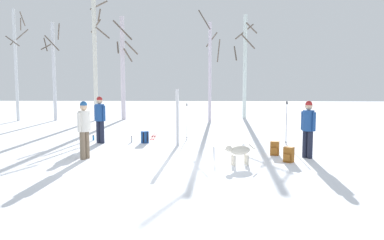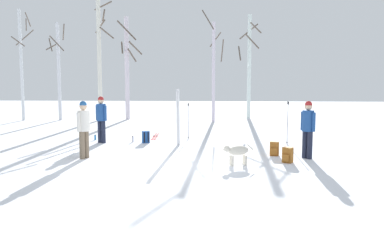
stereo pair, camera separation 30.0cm
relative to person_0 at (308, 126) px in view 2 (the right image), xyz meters
The scene contains 20 objects.
ground_plane 4.42m from the person_0, 163.39° to the right, with size 60.00×60.00×0.00m, color white.
person_0 is the anchor object (origin of this frame).
person_1 6.63m from the person_0, behind, with size 0.34×0.48×1.72m.
person_2 7.35m from the person_0, 160.08° to the left, with size 0.46×0.34×1.72m.
dog 2.47m from the person_0, 153.83° to the right, with size 0.86×0.40×0.57m.
ski_pair_planted_0 4.54m from the person_0, 152.75° to the left, with size 0.14×0.09×2.00m.
ski_pair_lying_0 6.72m from the person_0, 140.87° to the left, with size 0.25×1.81×0.05m.
ski_poles_0 5.16m from the person_0, 136.88° to the left, with size 0.07×0.26×1.41m.
ski_poles_1 2.48m from the person_0, 93.01° to the left, with size 0.07×0.23×1.55m.
backpack_0 1.25m from the person_0, 157.09° to the left, with size 0.31×0.33×0.44m.
backpack_1 1.21m from the person_0, 137.82° to the right, with size 0.34×0.34×0.44m.
backpack_2 5.93m from the person_0, 153.91° to the left, with size 0.31×0.33×0.44m.
water_bottle_0 8.04m from the person_0, 156.86° to the left, with size 0.07×0.07×0.21m.
water_bottle_1 6.46m from the person_0, 154.94° to the left, with size 0.06×0.06×0.23m.
birch_tree_0 16.88m from the person_0, 143.63° to the left, with size 1.11×1.00×6.14m.
birch_tree_1 15.45m from the person_0, 138.45° to the left, with size 1.06×1.14×5.45m.
birch_tree_2 14.21m from the person_0, 131.45° to the left, with size 1.20×1.50×8.00m.
birch_tree_3 13.39m from the person_0, 125.63° to the left, with size 1.24×1.19×5.82m.
birch_tree_4 10.35m from the person_0, 105.83° to the left, with size 1.19×1.18×6.00m.
birch_tree_5 11.98m from the person_0, 93.46° to the left, with size 1.33×1.28×6.04m.
Camera 2 is at (1.32, -10.54, 2.39)m, focal length 37.06 mm.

